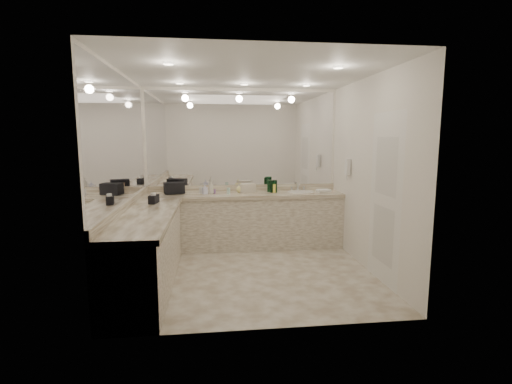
{
  "coord_description": "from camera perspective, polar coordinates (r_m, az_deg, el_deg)",
  "views": [
    {
      "loc": [
        -0.5,
        -4.74,
        1.79
      ],
      "look_at": [
        0.11,
        0.4,
        1.03
      ],
      "focal_mm": 26.0,
      "sensor_mm": 36.0,
      "label": 1
    }
  ],
  "objects": [
    {
      "name": "wall_left",
      "position": [
        4.89,
        -19.75,
        2.1
      ],
      "size": [
        0.02,
        3.0,
        2.6
      ],
      "primitive_type": "cube",
      "color": "silver",
      "rests_on": "floor"
    },
    {
      "name": "green_bottle_3",
      "position": [
        6.08,
        2.45,
        0.87
      ],
      "size": [
        0.07,
        0.07,
        0.2
      ],
      "primitive_type": "cylinder",
      "color": "#16562C",
      "rests_on": "vanity_back_top"
    },
    {
      "name": "backsplash_left",
      "position": [
        4.94,
        -19.32,
        -1.94
      ],
      "size": [
        0.04,
        3.0,
        0.1
      ],
      "primitive_type": "cube",
      "color": "beige",
      "rests_on": "vanity_left_top"
    },
    {
      "name": "soap_bottle_c",
      "position": [
        6.07,
        -2.47,
        0.67
      ],
      "size": [
        0.17,
        0.17,
        0.16
      ],
      "primitive_type": "imported",
      "rotation": [
        0.0,
        0.0,
        0.42
      ],
      "color": "#FFF295",
      "rests_on": "vanity_back_top"
    },
    {
      "name": "hand_towel",
      "position": [
        6.27,
        10.37,
        0.21
      ],
      "size": [
        0.24,
        0.17,
        0.04
      ],
      "primitive_type": "cube",
      "rotation": [
        0.0,
        0.0,
        0.12
      ],
      "color": "white",
      "rests_on": "vanity_back_top"
    },
    {
      "name": "faucet",
      "position": [
        6.37,
        6.44,
        0.88
      ],
      "size": [
        0.24,
        0.16,
        0.14
      ],
      "primitive_type": "cube",
      "color": "silver",
      "rests_on": "vanity_back_top"
    },
    {
      "name": "vanity_back_top",
      "position": [
        6.02,
        -1.93,
        -0.46
      ],
      "size": [
        3.2,
        0.64,
        0.06
      ],
      "primitive_type": "cube",
      "color": "beige",
      "rests_on": "vanity_back_base"
    },
    {
      "name": "black_bag_spill",
      "position": [
        5.26,
        -15.44,
        -1.11
      ],
      "size": [
        0.13,
        0.22,
        0.11
      ],
      "primitive_type": "cube",
      "rotation": [
        0.0,
        0.0,
        -0.19
      ],
      "color": "black",
      "rests_on": "vanity_left_top"
    },
    {
      "name": "green_bottle_2",
      "position": [
        6.19,
        2.61,
        0.95
      ],
      "size": [
        0.07,
        0.07,
        0.19
      ],
      "primitive_type": "cylinder",
      "color": "#16562C",
      "rests_on": "vanity_back_top"
    },
    {
      "name": "vanity_left_base",
      "position": [
        4.72,
        -16.44,
        -8.9
      ],
      "size": [
        0.6,
        2.4,
        0.84
      ],
      "primitive_type": "cube",
      "color": "silver",
      "rests_on": "floor"
    },
    {
      "name": "door",
      "position": [
        4.78,
        19.18,
        -1.03
      ],
      "size": [
        0.02,
        0.82,
        2.1
      ],
      "primitive_type": "cube",
      "color": "white",
      "rests_on": "wall_right"
    },
    {
      "name": "wall_back",
      "position": [
        6.28,
        -2.19,
        3.85
      ],
      "size": [
        3.2,
        0.02,
        2.6
      ],
      "primitive_type": "cube",
      "color": "silver",
      "rests_on": "floor"
    },
    {
      "name": "wall_phone",
      "position": [
        5.83,
        13.91,
        3.76
      ],
      "size": [
        0.06,
        0.1,
        0.24
      ],
      "primitive_type": "cube",
      "color": "white",
      "rests_on": "wall_right"
    },
    {
      "name": "black_toiletry_bag",
      "position": [
        6.05,
        -12.47,
        0.52
      ],
      "size": [
        0.35,
        0.27,
        0.18
      ],
      "primitive_type": "cube",
      "rotation": [
        0.0,
        0.0,
        0.28
      ],
      "color": "black",
      "rests_on": "vanity_back_top"
    },
    {
      "name": "backsplash_back",
      "position": [
        6.3,
        -2.15,
        0.66
      ],
      "size": [
        3.2,
        0.04,
        0.1
      ],
      "primitive_type": "cube",
      "color": "beige",
      "rests_on": "vanity_back_top"
    },
    {
      "name": "amenity_bottle_4",
      "position": [
        5.93,
        -4.25,
        0.17
      ],
      "size": [
        0.05,
        0.05,
        0.1
      ],
      "primitive_type": "cylinder",
      "color": "silver",
      "rests_on": "vanity_back_top"
    },
    {
      "name": "vanity_back_base",
      "position": [
        6.12,
        -1.92,
        -4.61
      ],
      "size": [
        3.2,
        0.6,
        0.84
      ],
      "primitive_type": "cube",
      "color": "silver",
      "rests_on": "floor"
    },
    {
      "name": "amenity_bottle_2",
      "position": [
        6.01,
        -6.39,
        0.09
      ],
      "size": [
        0.04,
        0.04,
        0.07
      ],
      "primitive_type": "cylinder",
      "color": "#9966B2",
      "rests_on": "vanity_back_top"
    },
    {
      "name": "amenity_bottle_1",
      "position": [
        6.05,
        -8.45,
        0.27
      ],
      "size": [
        0.06,
        0.06,
        0.1
      ],
      "primitive_type": "cylinder",
      "color": "white",
      "rests_on": "vanity_back_top"
    },
    {
      "name": "green_bottle_1",
      "position": [
        6.17,
        2.04,
        0.95
      ],
      "size": [
        0.07,
        0.07,
        0.2
      ],
      "primitive_type": "cylinder",
      "color": "#16562C",
      "rests_on": "vanity_back_top"
    },
    {
      "name": "floor",
      "position": [
        5.09,
        -0.73,
        -12.25
      ],
      "size": [
        3.2,
        3.2,
        0.0
      ],
      "primitive_type": "plane",
      "color": "beige",
      "rests_on": "ground"
    },
    {
      "name": "soap_bottle_a",
      "position": [
        5.98,
        -6.94,
        0.76
      ],
      "size": [
        0.09,
        0.09,
        0.22
      ],
      "primitive_type": "imported",
      "rotation": [
        0.0,
        0.0,
        -0.04
      ],
      "color": "beige",
      "rests_on": "vanity_back_top"
    },
    {
      "name": "soap_bottle_b",
      "position": [
        5.96,
        -7.88,
        0.46
      ],
      "size": [
        0.1,
        0.1,
        0.16
      ],
      "primitive_type": "imported",
      "rotation": [
        0.0,
        0.0,
        0.39
      ],
      "color": "silver",
      "rests_on": "vanity_back_top"
    },
    {
      "name": "amenity_bottle_3",
      "position": [
        6.08,
        2.82,
        0.58
      ],
      "size": [
        0.06,
        0.06,
        0.14
      ],
      "primitive_type": "cylinder",
      "color": "#F2D84C",
      "rests_on": "vanity_back_top"
    },
    {
      "name": "ceiling",
      "position": [
        4.84,
        -0.79,
        17.98
      ],
      "size": [
        3.2,
        3.2,
        0.0
      ],
      "primitive_type": "plane",
      "color": "white",
      "rests_on": "floor"
    },
    {
      "name": "sink",
      "position": [
        6.18,
        6.87,
        -0.06
      ],
      "size": [
        0.44,
        0.44,
        0.03
      ],
      "primitive_type": "cylinder",
      "color": "white",
      "rests_on": "vanity_back_top"
    },
    {
      "name": "mirror_left",
      "position": [
        4.87,
        -19.89,
        7.67
      ],
      "size": [
        0.01,
        2.92,
        1.55
      ],
      "primitive_type": "cube",
      "color": "white",
      "rests_on": "wall_left"
    },
    {
      "name": "wall_right",
      "position": [
        5.21,
        17.06,
        2.57
      ],
      "size": [
        0.02,
        3.0,
        2.6
      ],
      "primitive_type": "cube",
      "color": "silver",
      "rests_on": "floor"
    },
    {
      "name": "mirror_back",
      "position": [
        6.25,
        -2.2,
        8.19
      ],
      "size": [
        3.12,
        0.01,
        1.55
      ],
      "primitive_type": "cube",
      "color": "white",
      "rests_on": "wall_back"
    },
    {
      "name": "lotion_left",
      "position": [
        5.22,
        -15.51,
        -0.91
      ],
      "size": [
        0.07,
        0.07,
        0.16
      ],
      "primitive_type": "cylinder",
      "color": "white",
      "rests_on": "vanity_left_top"
    },
    {
      "name": "amenity_bottle_0",
      "position": [
        6.12,
        -13.02,
        0.43
      ],
      "size": [
        0.06,
        0.06,
        0.14
      ],
      "primitive_type": "cylinder",
      "color": "#E0B28C",
      "rests_on": "vanity_back_top"
    },
    {
      "name": "vanity_left_top",
      "position": [
        4.6,
        -16.55,
        -3.54
      ],
      "size": [
        0.64,
        2.42,
        0.06
      ],
      "primitive_type": "cube",
      "color": "beige",
      "rests_on": "vanity_left_base"
    },
    {
      "name": "green_bottle_0",
      "position": [
        6.09,
        2.96,
        0.89
      ],
      "size": [
        0.06,
        0.06,
        0.2
      ],
      "primitive_type": "cylinder",
      "color": "#16562C",
      "rests_on": "vanity_back_top"
    },
    {
      "name": "cream_cosmetic_case",
      "position": [
        6.08,
        -1.36,
        0.6
      ],
      "size": [
        0.29,
        0.24,
        0.15
      ],
      "primitive_type": "cube",
      "rotation": [
        0.0,
        0.0,
        0.37
      ],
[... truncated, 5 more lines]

